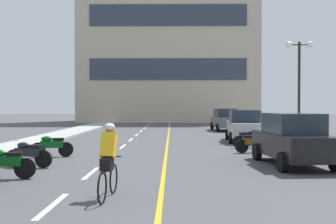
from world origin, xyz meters
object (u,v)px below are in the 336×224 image
parked_car_near (292,139)px  motorcycle_5 (52,145)px  motorcycle_3 (5,163)px  cyclist_rider (108,159)px  motorcycle_7 (249,138)px  street_lamp_mid (299,69)px  parked_car_far (225,120)px  parked_car_mid (244,126)px  motorcycle_6 (254,142)px  motorcycle_4 (28,153)px

parked_car_near → motorcycle_5: 9.34m
motorcycle_3 → motorcycle_5: 4.86m
cyclist_rider → parked_car_near: bearing=41.6°
motorcycle_3 → motorcycle_7: (8.54, 8.48, 0.00)m
street_lamp_mid → parked_car_far: (-2.36, 11.66, -3.10)m
parked_car_mid → cyclist_rider: bearing=-111.6°
street_lamp_mid → motorcycle_6: (-3.10, -3.54, -3.54)m
parked_car_near → parked_car_far: size_ratio=1.01×
street_lamp_mid → parked_car_mid: 4.44m
motorcycle_5 → parked_car_near: bearing=-13.1°
parked_car_near → parked_car_mid: 9.12m
motorcycle_3 → cyclist_rider: 4.03m
parked_car_near → parked_car_far: bearing=89.6°
parked_car_near → parked_car_far: same height
parked_car_mid → motorcycle_3: 14.83m
motorcycle_4 → cyclist_rider: 5.61m
motorcycle_6 → motorcycle_5: bearing=-169.5°
parked_car_mid → parked_car_near: bearing=-89.7°
motorcycle_3 → motorcycle_6: same height
parked_car_near → parked_car_far: (0.14, 18.90, 0.00)m
motorcycle_4 → parked_car_far: bearing=64.7°
parked_car_mid → motorcycle_6: (-0.55, -5.42, -0.44)m
parked_car_near → motorcycle_6: (-0.60, 3.70, -0.44)m
motorcycle_5 → motorcycle_6: size_ratio=1.01×
parked_car_far → motorcycle_6: (-0.74, -15.20, -0.44)m
parked_car_mid → motorcycle_7: 3.42m
parked_car_near → motorcycle_5: (-9.08, 2.12, -0.44)m
motorcycle_4 → cyclist_rider: cyclist_rider is taller
motorcycle_3 → motorcycle_6: 10.55m
motorcycle_3 → motorcycle_7: bearing=44.8°
street_lamp_mid → parked_car_mid: size_ratio=1.25×
street_lamp_mid → parked_car_near: 8.26m
parked_car_mid → motorcycle_4: (-9.01, -9.69, -0.44)m
motorcycle_6 → motorcycle_7: 2.05m
motorcycle_4 → cyclist_rider: bearing=-52.4°
motorcycle_3 → motorcycle_5: (-0.13, 4.86, 0.00)m
motorcycle_5 → parked_car_mid: bearing=37.8°
street_lamp_mid → motorcycle_4: size_ratio=3.18×
parked_car_mid → motorcycle_7: bearing=-96.1°
parked_car_near → street_lamp_mid: bearing=70.9°
motorcycle_6 → cyclist_rider: size_ratio=0.95×
street_lamp_mid → cyclist_rider: size_ratio=3.03×
motorcycle_7 → cyclist_rider: (-5.23, -10.75, 0.41)m
motorcycle_5 → cyclist_rider: 7.92m
motorcycle_3 → cyclist_rider: bearing=-34.5°
street_lamp_mid → parked_car_near: bearing=-109.1°
motorcycle_7 → cyclist_rider: size_ratio=0.94×
motorcycle_4 → motorcycle_7: bearing=36.1°
parked_car_far → motorcycle_4: 21.54m
street_lamp_mid → motorcycle_4: 14.39m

